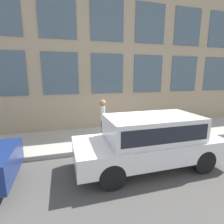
{
  "coord_description": "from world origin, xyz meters",
  "views": [
    {
      "loc": [
        -6.03,
        2.31,
        2.88
      ],
      "look_at": [
        0.79,
        0.34,
        1.39
      ],
      "focal_mm": 28.0,
      "sensor_mm": 36.0,
      "label": 1
    }
  ],
  "objects": [
    {
      "name": "ground_plane",
      "position": [
        0.0,
        0.0,
        0.0
      ],
      "size": [
        80.0,
        80.0,
        0.0
      ],
      "primitive_type": "plane",
      "color": "#514F4C"
    },
    {
      "name": "sidewalk",
      "position": [
        1.41,
        0.0,
        0.09
      ],
      "size": [
        2.82,
        60.0,
        0.17
      ],
      "color": "#B2ADA3",
      "rests_on": "ground_plane"
    },
    {
      "name": "building_facade",
      "position": [
        2.96,
        0.0,
        3.69
      ],
      "size": [
        0.33,
        40.0,
        7.37
      ],
      "color": "tan",
      "rests_on": "ground_plane"
    },
    {
      "name": "fire_hydrant",
      "position": [
        0.5,
        0.02,
        0.6
      ],
      "size": [
        0.38,
        0.48,
        0.82
      ],
      "color": "#2D7260",
      "rests_on": "sidewalk"
    },
    {
      "name": "person",
      "position": [
        1.07,
        0.66,
        1.2
      ],
      "size": [
        0.41,
        0.27,
        1.71
      ],
      "rotation": [
        0.0,
        0.0,
        -3.06
      ],
      "color": "navy",
      "rests_on": "sidewalk"
    },
    {
      "name": "parked_truck_white_near",
      "position": [
        -1.38,
        -0.29,
        0.96
      ],
      "size": [
        1.81,
        4.62,
        1.66
      ],
      "color": "black",
      "rests_on": "ground_plane"
    }
  ]
}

